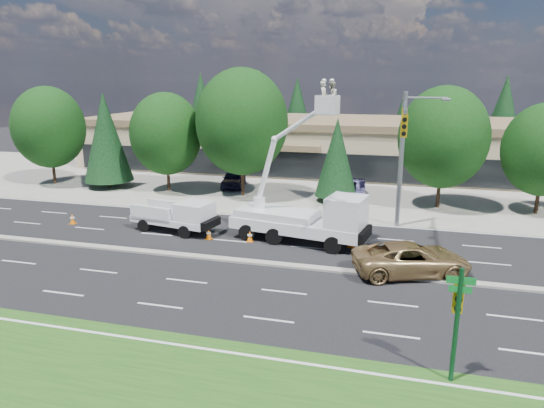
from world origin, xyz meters
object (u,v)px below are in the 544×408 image
(bucket_truck, at_px, (308,211))
(minivan, at_px, (411,259))
(street_sign_pole, at_px, (457,312))
(utility_pickup, at_px, (178,219))
(signal_mast, at_px, (403,141))

(bucket_truck, relative_size, minivan, 1.64)
(street_sign_pole, height_order, minivan, street_sign_pole)
(bucket_truck, bearing_deg, utility_pickup, -170.12)
(minivan, bearing_deg, street_sign_pole, 168.20)
(minivan, bearing_deg, bucket_truck, 40.87)
(utility_pickup, bearing_deg, street_sign_pole, -27.90)
(signal_mast, height_order, bucket_truck, bucket_truck)
(signal_mast, distance_m, utility_pickup, 15.15)
(bucket_truck, distance_m, minivan, 7.12)
(utility_pickup, relative_size, bucket_truck, 0.59)
(utility_pickup, distance_m, minivan, 15.12)
(utility_pickup, height_order, minivan, utility_pickup)
(signal_mast, height_order, utility_pickup, signal_mast)
(utility_pickup, xyz_separation_m, bucket_truck, (8.62, -0.05, 1.18))
(utility_pickup, xyz_separation_m, minivan, (14.71, -3.53, -0.04))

